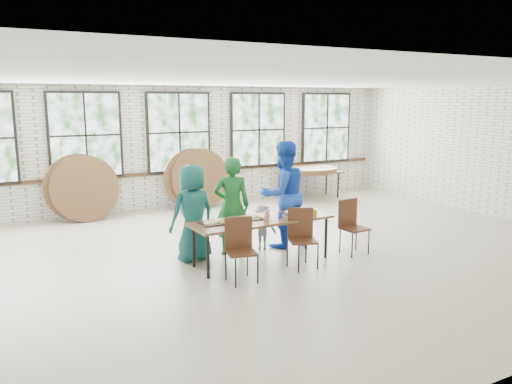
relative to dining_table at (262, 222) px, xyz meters
The scene contains 13 objects.
room 4.88m from the dining_table, 86.78° to the left, with size 12.00×12.00×12.00m.
dining_table is the anchor object (origin of this frame).
chair_near_left 0.89m from the dining_table, 139.86° to the right, with size 0.50×0.48×0.95m.
chair_near_right 0.68m from the dining_table, 44.27° to the right, with size 0.53×0.53×0.95m.
chair_spare 1.67m from the dining_table, ahead, with size 0.45×0.43×0.95m.
adult_teal 1.16m from the dining_table, 145.73° to the left, with size 0.79×0.52×1.63m, color #1A6363.
adult_green 0.71m from the dining_table, 109.82° to the left, with size 0.62×0.41×1.71m, color #1A6327.
toddler 0.80m from the dining_table, 60.86° to the left, with size 0.52×0.30×0.81m, color #172C48.
adult_blue 1.06m from the dining_table, 39.30° to the left, with size 0.94×0.73×1.94m, color blue.
storage_table 5.62m from the dining_table, 48.23° to the left, with size 1.86×0.92×0.74m.
tabletop_clutter 0.12m from the dining_table, 20.59° to the right, with size 2.00×0.64×0.11m.
round_tops_stacked 5.62m from the dining_table, 48.23° to the left, with size 1.50×1.50×0.13m.
round_tops_leaning 4.50m from the dining_table, 99.82° to the left, with size 4.36×0.43×1.50m.
Camera 1 is at (-4.06, -7.28, 2.66)m, focal length 35.00 mm.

